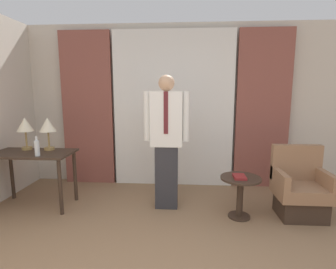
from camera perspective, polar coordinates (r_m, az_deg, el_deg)
The scene contains 12 objects.
wall_back at distance 4.51m, azimuth 1.22°, elevation 6.26°, with size 10.00×0.06×2.70m.
curtain_sheer_center at distance 4.39m, azimuth 1.14°, elevation 5.38°, with size 1.99×0.06×2.58m.
curtain_drape_left at distance 4.69m, azimuth -17.10°, elevation 5.23°, with size 0.86×0.06×2.58m.
curtain_drape_right at distance 4.56m, azimuth 19.93°, elevation 4.97°, with size 0.86×0.06×2.58m.
desk at distance 4.07m, azimuth -27.37°, elevation -5.16°, with size 1.09×0.58×0.77m.
table_lamp_left at distance 4.21m, azimuth -28.67°, elevation 1.58°, with size 0.22×0.22×0.46m.
table_lamp_right at distance 4.04m, azimuth -24.72°, elevation 1.60°, with size 0.22×0.22×0.46m.
bottle_near_edge at distance 3.77m, azimuth -26.62°, elevation -2.59°, with size 0.06×0.06×0.26m.
person at distance 3.50m, azimuth -0.34°, elevation -0.55°, with size 0.61×0.21×1.81m.
armchair at distance 3.83m, azimuth 26.78°, elevation -10.87°, with size 0.64×0.54×0.90m.
side_table at distance 3.50m, azimuth 15.44°, elevation -11.61°, with size 0.51×0.51×0.53m.
book at distance 3.41m, azimuth 15.30°, elevation -8.87°, with size 0.15×0.21×0.03m.
Camera 1 is at (0.21, -1.32, 1.60)m, focal length 28.00 mm.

